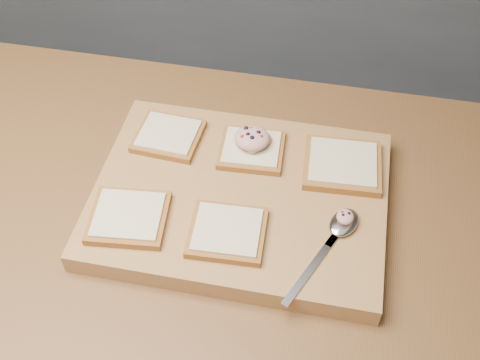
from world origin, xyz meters
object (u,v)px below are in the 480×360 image
Objects in this scene: tuna_salad_dollop at (252,138)px; spoon at (339,229)px; cutting_board at (240,198)px; bread_far_center at (252,149)px.

spoon is at bearing -41.56° from tuna_salad_dollop.
tuna_salad_dollop reaches higher than cutting_board.
cutting_board is at bearing 163.10° from spoon.
tuna_salad_dollop is 0.31× the size of spoon.
tuna_salad_dollop is at bearing 95.65° from bread_far_center.
cutting_board is 4.17× the size of bread_far_center.
tuna_salad_dollop is (-0.00, 0.01, 0.02)m from bread_far_center.
cutting_board is 0.11m from tuna_salad_dollop.
tuna_salad_dollop is (0.00, 0.10, 0.05)m from cutting_board.
tuna_salad_dollop reaches higher than bread_far_center.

